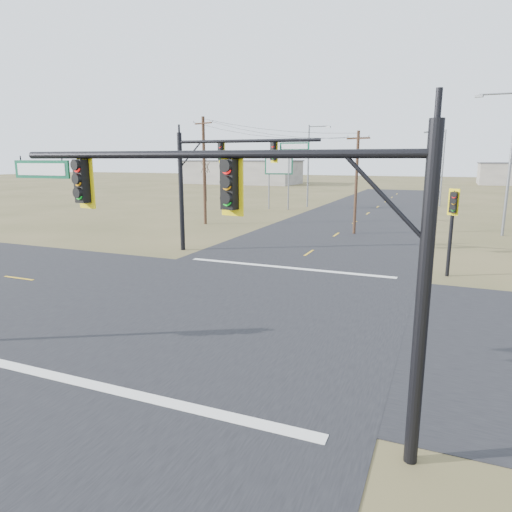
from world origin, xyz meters
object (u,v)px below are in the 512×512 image
at_px(utility_pole_near, 356,181).
at_px(pedestal_signal_ne, 453,213).
at_px(streetlight_b, 441,164).
at_px(highway_sign, 279,173).
at_px(streetlight_a, 508,156).
at_px(bare_tree_b, 205,166).
at_px(mast_arm_near, 237,213).
at_px(mast_arm_far, 219,167).
at_px(utility_pole_far, 204,169).
at_px(bare_tree_a, 225,173).
at_px(streetlight_c, 310,162).

bearing_deg(utility_pole_near, pedestal_signal_ne, -59.68).
height_order(pedestal_signal_ne, streetlight_b, streetlight_b).
bearing_deg(utility_pole_near, streetlight_b, 77.63).
xyz_separation_m(highway_sign, streetlight_b, (18.05, 11.42, 1.00)).
xyz_separation_m(pedestal_signal_ne, streetlight_b, (-1.25, 39.06, 2.12)).
xyz_separation_m(highway_sign, streetlight_a, (23.12, -11.79, 1.80)).
height_order(streetlight_a, bare_tree_b, streetlight_a).
bearing_deg(pedestal_signal_ne, mast_arm_near, -81.40).
bearing_deg(mast_arm_far, utility_pole_far, 145.17).
bearing_deg(bare_tree_b, pedestal_signal_ne, -45.91).
bearing_deg(bare_tree_b, streetlight_b, 9.46).
distance_m(highway_sign, streetlight_a, 26.02).
bearing_deg(mast_arm_near, utility_pole_near, 104.92).
distance_m(utility_pole_far, streetlight_b, 33.14).
relative_size(pedestal_signal_ne, bare_tree_b, 0.72).
height_order(highway_sign, bare_tree_a, highway_sign).
xyz_separation_m(mast_arm_near, bare_tree_a, (-19.69, 39.14, -0.40)).
xyz_separation_m(mast_arm_far, pedestal_signal_ne, (13.75, -0.93, -2.20)).
height_order(highway_sign, streetlight_c, streetlight_c).
xyz_separation_m(utility_pole_far, bare_tree_a, (-2.87, 10.06, -0.58)).
bearing_deg(highway_sign, pedestal_signal_ne, -69.81).
xyz_separation_m(utility_pole_far, streetlight_a, (25.11, 3.19, 1.16)).
xyz_separation_m(utility_pole_near, highway_sign, (-12.16, 15.43, 0.12)).
height_order(utility_pole_far, streetlight_b, utility_pole_far).
bearing_deg(pedestal_signal_ne, utility_pole_far, 173.09).
bearing_deg(mast_arm_near, bare_tree_b, 128.97).
xyz_separation_m(mast_arm_near, highway_sign, (-14.84, 44.05, -0.46)).
bearing_deg(highway_sign, streetlight_b, 17.57).
relative_size(mast_arm_near, streetlight_a, 0.93).
height_order(streetlight_b, bare_tree_a, streetlight_b).
height_order(mast_arm_far, streetlight_b, streetlight_b).
height_order(mast_arm_near, utility_pole_near, utility_pole_near).
xyz_separation_m(streetlight_a, bare_tree_a, (-27.98, 6.87, -1.74)).
bearing_deg(streetlight_a, pedestal_signal_ne, -83.99).
height_order(pedestal_signal_ne, highway_sign, highway_sign).
bearing_deg(utility_pole_near, mast_arm_near, -84.66).
bearing_deg(bare_tree_a, streetlight_c, 49.41).
distance_m(mast_arm_far, pedestal_signal_ne, 13.96).
relative_size(bare_tree_a, bare_tree_b, 0.89).
relative_size(utility_pole_near, bare_tree_b, 1.29).
bearing_deg(streetlight_c, bare_tree_b, -166.66).
xyz_separation_m(streetlight_b, bare_tree_a, (-22.91, -16.33, -0.93)).
bearing_deg(utility_pole_near, streetlight_c, 115.90).
relative_size(streetlight_a, streetlight_c, 1.09).
bearing_deg(utility_pole_far, streetlight_b, 52.79).
height_order(mast_arm_far, bare_tree_b, mast_arm_far).
bearing_deg(mast_arm_far, streetlight_c, 117.68).
xyz_separation_m(utility_pole_near, utility_pole_far, (-14.15, 0.45, 0.77)).
xyz_separation_m(mast_arm_far, utility_pole_near, (6.61, 11.28, -1.20)).
height_order(mast_arm_near, highway_sign, mast_arm_near).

